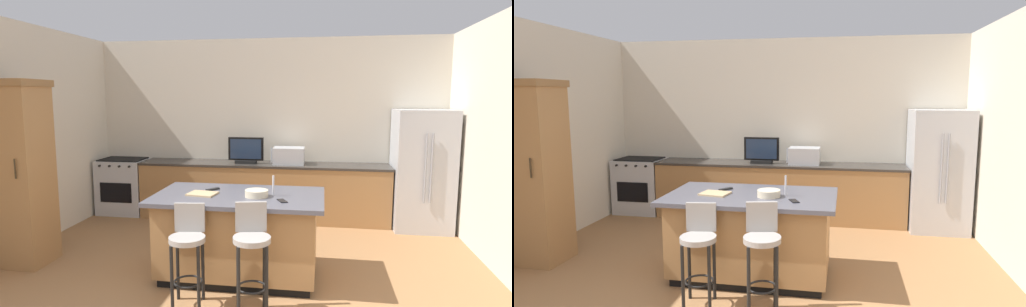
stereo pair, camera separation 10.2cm
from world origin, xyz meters
TOP-DOWN VIEW (x-y plane):
  - wall_back at (0.00, 4.39)m, footprint 6.19×0.12m
  - wall_left at (-2.90, 2.20)m, footprint 0.12×4.79m
  - counter_back at (-0.02, 4.01)m, footprint 3.97×0.62m
  - kitchen_island at (0.04, 1.80)m, footprint 1.82×1.06m
  - refrigerator at (2.38, 3.92)m, footprint 0.82×0.82m
  - range_oven at (-2.40, 4.01)m, footprint 0.78×0.63m
  - cabinet_tower at (-2.57, 1.77)m, footprint 0.68×0.56m
  - microwave at (0.40, 4.01)m, footprint 0.48×0.36m
  - tv_monitor at (-0.28, 3.96)m, footprint 0.56×0.16m
  - sink_faucet_back at (0.11, 4.11)m, footprint 0.02×0.02m
  - sink_faucet_island at (0.41, 1.80)m, footprint 0.02×0.02m
  - bar_stool_left at (-0.31, 1.11)m, footprint 0.34×0.35m
  - bar_stool_right at (0.31, 1.05)m, footprint 0.35×0.37m
  - fruit_bowl at (0.24, 1.73)m, footprint 0.24×0.24m
  - cell_phone at (0.53, 1.58)m, footprint 0.13×0.17m
  - tv_remote at (-0.30, 1.96)m, footprint 0.14×0.16m
  - cutting_board at (-0.35, 1.74)m, footprint 0.33×0.28m

SIDE VIEW (x-z plane):
  - counter_back at x=-0.02m, z-range 0.00..0.91m
  - range_oven at x=-2.40m, z-range 0.00..0.93m
  - kitchen_island at x=0.04m, z-range 0.01..0.93m
  - bar_stool_left at x=-0.31m, z-range 0.09..1.05m
  - bar_stool_right at x=0.31m, z-range 0.11..1.11m
  - refrigerator at x=2.38m, z-range 0.00..1.78m
  - cell_phone at x=0.53m, z-range 0.92..0.92m
  - cutting_board at x=-0.35m, z-range 0.92..0.93m
  - tv_remote at x=-0.30m, z-range 0.92..0.94m
  - fruit_bowl at x=0.24m, z-range 0.92..0.99m
  - sink_faucet_island at x=0.41m, z-range 0.92..1.14m
  - sink_faucet_back at x=0.11m, z-range 0.91..1.15m
  - microwave at x=0.40m, z-range 0.91..1.17m
  - tv_monitor at x=-0.28m, z-range 0.89..1.31m
  - cabinet_tower at x=-2.57m, z-range 0.04..2.20m
  - wall_back at x=0.00m, z-range 0.00..2.90m
  - wall_left at x=-2.90m, z-range 0.00..2.90m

